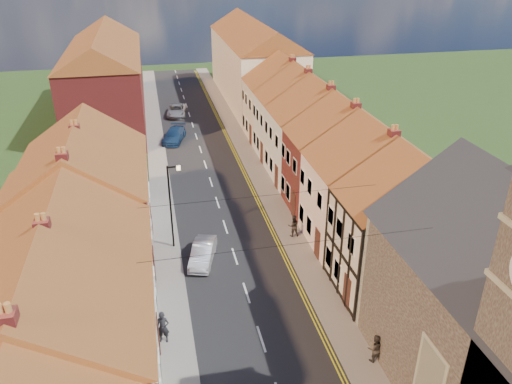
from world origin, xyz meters
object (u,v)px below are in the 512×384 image
Objects in this scene: car_mid at (203,253)px; car_far at (174,135)px; pedestrian_left at (163,327)px; pedestrian_right_b at (293,226)px; lamppost at (172,202)px; car_distant at (177,110)px; pedestrian_right at (375,348)px.

car_mid is 0.83× the size of car_far.
pedestrian_left is (-2.59, -30.20, 0.37)m from car_far.
pedestrian_right_b reaches higher than car_far.
pedestrian_left is (-1.21, -9.17, -2.50)m from lamppost.
car_distant is at bearing 97.03° from pedestrian_left.
pedestrian_left reaches higher than car_far.
car_far reaches higher than car_mid.
lamppost reaches higher than pedestrian_right.
pedestrian_right is at bearing -60.48° from car_far.
car_far is (-0.30, 23.09, 0.04)m from car_mid.
car_mid is at bearing 79.99° from pedestrian_left.
pedestrian_left reaches higher than car_mid.
lamppost is 3.84× the size of pedestrian_right.
lamppost reaches higher than car_distant.
pedestrian_right_b is at bearing 30.53° from car_mid.
car_distant is 43.27m from pedestrian_right.
pedestrian_left is at bearing -97.50° from lamppost.
car_distant reaches higher than car_mid.
pedestrian_right_b is at bearing -70.14° from car_distant.
car_distant is (0.92, 8.96, -0.03)m from car_far.
pedestrian_left is at bearing -86.42° from car_distant.
car_far is (1.39, 21.04, -2.87)m from lamppost.
lamppost is 3.67× the size of pedestrian_right_b.
car_mid is 6.82m from pedestrian_right_b.
car_mid is at bearing 17.21° from pedestrian_right_b.
lamppost is 3.28× the size of pedestrian_left.
car_mid is at bearing -50.61° from lamppost.
car_mid is at bearing -82.40° from car_distant.
pedestrian_right_b is at bearing -55.16° from car_far.
pedestrian_right is at bearing 96.23° from pedestrian_right_b.
car_mid is 2.09× the size of pedestrian_left.
pedestrian_right is at bearing -55.07° from lamppost.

